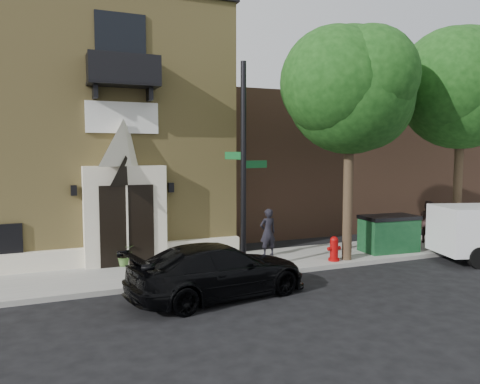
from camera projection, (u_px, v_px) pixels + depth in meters
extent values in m
plane|color=black|center=(179.00, 287.00, 13.15)|extent=(120.00, 120.00, 0.00)
cube|color=gray|center=(197.00, 269.00, 14.91)|extent=(42.00, 3.00, 0.15)
cube|color=#A68F4E|center=(52.00, 134.00, 18.93)|extent=(12.00, 10.00, 9.00)
cube|color=black|center=(48.00, 17.00, 18.53)|extent=(12.20, 10.20, 0.30)
cube|color=silver|center=(61.00, 259.00, 14.58)|extent=(12.00, 0.30, 0.60)
cube|color=silver|center=(126.00, 215.00, 15.13)|extent=(2.60, 0.55, 3.20)
pyramid|color=silver|center=(124.00, 142.00, 14.93)|extent=(2.60, 0.55, 1.50)
cube|color=black|center=(127.00, 226.00, 14.89)|extent=(1.70, 0.06, 2.60)
cube|color=silver|center=(127.00, 226.00, 14.86)|extent=(0.06, 0.04, 2.60)
cube|color=white|center=(122.00, 118.00, 15.03)|extent=(2.30, 0.10, 1.00)
cube|color=black|center=(124.00, 84.00, 14.59)|extent=(2.20, 0.90, 0.10)
cube|color=black|center=(126.00, 67.00, 14.16)|extent=(2.20, 0.06, 0.90)
cube|color=black|center=(88.00, 67.00, 14.14)|extent=(0.06, 0.90, 0.90)
cube|color=black|center=(157.00, 72.00, 14.96)|extent=(0.06, 0.90, 0.90)
cube|color=black|center=(121.00, 48.00, 14.87)|extent=(1.60, 0.08, 2.20)
cube|color=black|center=(3.00, 241.00, 13.96)|extent=(1.10, 0.10, 1.00)
cube|color=#F7442A|center=(3.00, 241.00, 13.99)|extent=(0.85, 0.06, 0.75)
cube|color=black|center=(74.00, 190.00, 14.57)|extent=(0.18, 0.18, 0.32)
cube|color=black|center=(171.00, 187.00, 15.78)|extent=(0.18, 0.18, 0.32)
cube|color=brown|center=(345.00, 163.00, 25.81)|extent=(18.00, 8.00, 6.40)
cylinder|color=#38281C|center=(348.00, 198.00, 15.71)|extent=(0.32, 0.32, 4.20)
sphere|color=#12390F|center=(350.00, 90.00, 15.41)|extent=(4.20, 4.20, 4.20)
sphere|color=#12390F|center=(364.00, 102.00, 16.02)|extent=(3.36, 3.36, 3.36)
sphere|color=#12390F|center=(336.00, 82.00, 14.93)|extent=(3.57, 3.57, 3.57)
sphere|color=#12390F|center=(369.00, 75.00, 14.81)|extent=(3.15, 3.15, 3.15)
cylinder|color=#38281C|center=(458.00, 190.00, 17.65)|extent=(0.32, 0.32, 4.42)
sphere|color=#12390F|center=(462.00, 88.00, 17.33)|extent=(4.50, 4.50, 4.50)
sphere|color=#12390F|center=(470.00, 98.00, 17.94)|extent=(3.60, 3.60, 3.60)
sphere|color=#12390F|center=(452.00, 81.00, 16.85)|extent=(3.82, 3.82, 3.83)
imported|color=black|center=(219.00, 270.00, 12.22)|extent=(5.15, 2.78, 1.42)
cylinder|color=black|center=(479.00, 258.00, 15.21)|extent=(0.76, 0.43, 0.72)
cylinder|color=black|center=(448.00, 247.00, 16.99)|extent=(0.76, 0.43, 0.72)
cylinder|color=black|center=(243.00, 168.00, 14.09)|extent=(0.17, 0.17, 6.33)
cube|color=#115224|center=(255.00, 164.00, 14.37)|extent=(0.88, 0.27, 0.23)
cube|color=#115224|center=(234.00, 156.00, 14.44)|extent=(0.27, 0.88, 0.23)
cylinder|color=#930606|center=(334.00, 259.00, 15.70)|extent=(0.38, 0.38, 0.08)
cylinder|color=#930606|center=(334.00, 250.00, 15.68)|extent=(0.27, 0.27, 0.58)
sphere|color=#930606|center=(334.00, 240.00, 15.65)|extent=(0.27, 0.27, 0.27)
cylinder|color=#930606|center=(334.00, 248.00, 15.67)|extent=(0.47, 0.13, 0.13)
cube|color=#0F381B|center=(389.00, 235.00, 17.15)|extent=(2.04, 1.23, 1.21)
cube|color=black|center=(389.00, 217.00, 17.10)|extent=(2.10, 1.29, 0.13)
imported|color=#497132|center=(124.00, 256.00, 14.98)|extent=(0.74, 0.69, 0.67)
imported|color=black|center=(268.00, 232.00, 16.41)|extent=(0.62, 0.42, 1.67)
imported|color=#30211F|center=(428.00, 222.00, 18.77)|extent=(0.83, 0.96, 1.71)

